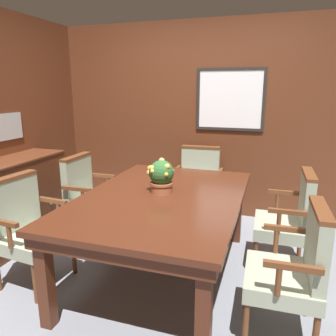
{
  "coord_description": "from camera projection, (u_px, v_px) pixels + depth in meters",
  "views": [
    {
      "loc": [
        0.9,
        -2.41,
        1.64
      ],
      "look_at": [
        0.04,
        0.24,
        0.95
      ],
      "focal_mm": 35.0,
      "sensor_mm": 36.0,
      "label": 1
    }
  ],
  "objects": [
    {
      "name": "chair_head_far",
      "position": [
        198.0,
        181.0,
        4.07
      ],
      "size": [
        0.58,
        0.49,
        0.93
      ],
      "rotation": [
        0.0,
        0.0,
        0.04
      ],
      "color": "brown",
      "rests_on": "ground_plane"
    },
    {
      "name": "chair_left_near",
      "position": [
        27.0,
        226.0,
        2.76
      ],
      "size": [
        0.52,
        0.6,
        0.93
      ],
      "rotation": [
        0.0,
        0.0,
        1.48
      ],
      "color": "brown",
      "rests_on": "ground_plane"
    },
    {
      "name": "sideboard_cabinet",
      "position": [
        17.0,
        201.0,
        3.5
      ],
      "size": [
        0.46,
        1.2,
        0.92
      ],
      "color": "#512816",
      "rests_on": "ground_plane"
    },
    {
      "name": "potted_plant",
      "position": [
        161.0,
        176.0,
        2.81
      ],
      "size": [
        0.24,
        0.24,
        0.3
      ],
      "color": "#9E5638",
      "rests_on": "dining_table"
    },
    {
      "name": "ground_plane",
      "position": [
        155.0,
        278.0,
        2.88
      ],
      "size": [
        14.0,
        14.0,
        0.0
      ],
      "primitive_type": "plane",
      "color": "gray"
    },
    {
      "name": "dining_table",
      "position": [
        163.0,
        205.0,
        2.8
      ],
      "size": [
        1.31,
        1.95,
        0.75
      ],
      "color": "#4C2314",
      "rests_on": "ground_plane"
    },
    {
      "name": "wall_back",
      "position": [
        202.0,
        120.0,
        4.22
      ],
      "size": [
        7.2,
        0.08,
        2.45
      ],
      "color": "#5B2D19",
      "rests_on": "ground_plane"
    },
    {
      "name": "chair_right_near",
      "position": [
        294.0,
        267.0,
        2.13
      ],
      "size": [
        0.49,
        0.58,
        0.93
      ],
      "rotation": [
        0.0,
        0.0,
        -1.54
      ],
      "color": "brown",
      "rests_on": "ground_plane"
    },
    {
      "name": "chair_right_far",
      "position": [
        290.0,
        217.0,
        2.94
      ],
      "size": [
        0.48,
        0.58,
        0.93
      ],
      "rotation": [
        0.0,
        0.0,
        -1.55
      ],
      "color": "brown",
      "rests_on": "ground_plane"
    },
    {
      "name": "chair_left_far",
      "position": [
        88.0,
        194.0,
        3.58
      ],
      "size": [
        0.47,
        0.57,
        0.93
      ],
      "rotation": [
        0.0,
        0.0,
        1.57
      ],
      "color": "brown",
      "rests_on": "ground_plane"
    }
  ]
}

